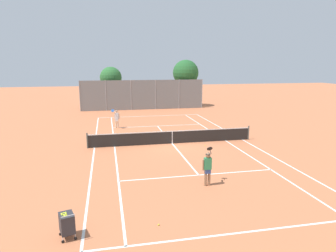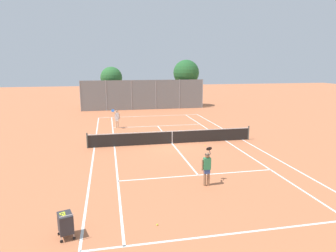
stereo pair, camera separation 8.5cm
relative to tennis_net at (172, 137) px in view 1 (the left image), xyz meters
name	(u,v)px [view 1 (the left image)]	position (x,y,z in m)	size (l,w,h in m)	color
ground_plane	(172,144)	(0.00, 0.00, -0.51)	(120.00, 120.00, 0.00)	#C67047
court_line_markings	(172,144)	(0.00, 0.00, -0.51)	(11.10, 23.90, 0.01)	white
tennis_net	(172,137)	(0.00, 0.00, 0.00)	(12.00, 0.10, 1.07)	#474C47
ball_cart	(67,223)	(-5.99, -11.00, 0.03)	(0.63, 0.73, 0.96)	#2D2D33
player_near_side	(208,167)	(-0.01, -7.77, 0.42)	(0.66, 0.73, 1.77)	#936B4C
player_far_left	(117,118)	(-3.73, 6.31, 0.42)	(0.75, 0.72, 1.77)	beige
loose_tennis_ball_0	(215,129)	(4.71, 3.91, -0.48)	(0.07, 0.07, 0.07)	#D1DB33
loose_tennis_ball_1	(205,146)	(2.13, -1.10, -0.48)	(0.07, 0.07, 0.07)	#D1DB33
loose_tennis_ball_2	(169,117)	(1.99, 10.64, -0.48)	(0.07, 0.07, 0.07)	#D1DB33
loose_tennis_ball_3	(108,120)	(-4.47, 10.39, -0.48)	(0.07, 0.07, 0.07)	#D1DB33
loose_tennis_ball_4	(159,225)	(-2.89, -10.87, -0.48)	(0.07, 0.07, 0.07)	#D1DB33
back_fence	(143,95)	(0.00, 16.84, 1.35)	(15.46, 0.08, 3.72)	gray
tree_behind_left	(111,78)	(-3.83, 19.60, 3.31)	(2.81, 2.81, 5.31)	brown
tree_behind_right	(185,73)	(5.92, 18.72, 3.91)	(3.43, 3.43, 6.21)	brown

